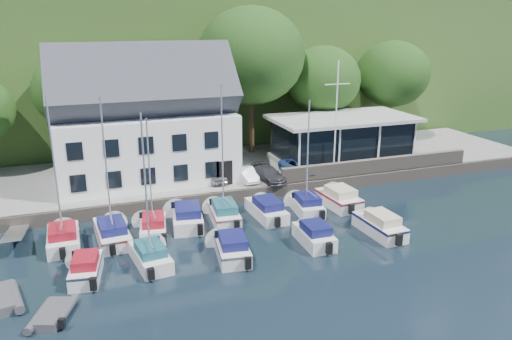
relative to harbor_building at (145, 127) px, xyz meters
The scene contains 34 objects.
ground 18.70m from the harbor_building, 67.01° to the right, with size 180.00×180.00×0.00m, color black.
quay 8.57m from the harbor_building, ahead, with size 60.00×13.00×1.00m, color gray.
quay_face 10.14m from the harbor_building, 38.16° to the right, with size 60.00×0.30×1.00m, color #696054.
hillside 46.11m from the harbor_building, 81.25° to the left, with size 160.00×75.00×16.00m, color #2F4D1D.
field_patch 56.60m from the harbor_building, 74.34° to the left, with size 50.00×30.00×0.30m, color #5A6C36.
harbor_building is the anchor object (origin of this frame).
club_pavilion 18.15m from the harbor_building, ahead, with size 13.20×7.20×4.10m, color black, non-canonical shape.
seawall 20.03m from the harbor_building, 15.03° to the right, with size 18.00×0.50×1.20m, color #696054.
gangway 13.23m from the harbor_building, 141.71° to the right, with size 1.20×6.00×1.40m, color silver, non-canonical shape.
car_silver 6.87m from the harbor_building, 28.28° to the right, with size 1.42×3.52×1.20m, color #A09FA4.
car_white 9.12m from the harbor_building, 24.81° to the right, with size 1.17×3.37×1.11m, color white.
car_dgrey 10.75m from the harbor_building, 23.63° to the right, with size 1.61×3.96×1.15m, color #323238.
car_blue 13.43m from the harbor_building, 14.49° to the right, with size 1.50×3.80×1.30m, color #2F4E91.
flagpole 15.81m from the harbor_building, 14.83° to the right, with size 2.29×0.20×9.54m, color white, non-canonical shape.
tree_1 7.74m from the harbor_building, 130.30° to the left, with size 7.35×7.35×10.05m, color #163810, non-canonical shape.
tree_2 6.15m from the harbor_building, 54.11° to the left, with size 7.32×7.32×10.01m, color #163810, non-canonical shape.
tree_3 12.39m from the harbor_building, 24.82° to the left, with size 10.24×10.24×13.99m, color #163810, non-canonical shape.
tree_4 19.16m from the harbor_building, 14.46° to the left, with size 7.50×7.50×10.25m, color #163810, non-canonical shape.
tree_5 27.38m from the harbor_building, 10.55° to the left, with size 7.74×7.74×10.58m, color #163810, non-canonical shape.
boat_r1_0 11.48m from the harbor_building, 125.62° to the right, with size 2.08×5.73×8.76m, color silver, non-canonical shape.
boat_r1_1 10.19m from the harbor_building, 111.34° to the right, with size 2.05×6.57×8.82m, color silver, non-canonical shape.
boat_r1_2 9.47m from the harbor_building, 96.37° to the right, with size 1.81×5.49×8.52m, color silver, non-canonical shape.
boat_r1_3 9.84m from the harbor_building, 80.63° to the right, with size 2.17×6.17×1.53m, color silver, non-canonical shape.
boat_r1_4 9.67m from the harbor_building, 65.38° to the right, with size 1.93×6.21×9.12m, color silver, non-canonical shape.
boat_r1_5 12.44m from the harbor_building, 51.79° to the right, with size 1.96×6.22×1.43m, color silver, non-canonical shape.
boat_r1_6 13.83m from the harbor_building, 41.92° to the right, with size 1.91×5.53×8.59m, color silver, non-canonical shape.
boat_r1_7 16.52m from the harbor_building, 34.36° to the right, with size 2.18×5.71×1.58m, color silver, non-canonical shape.
boat_r2_0 15.66m from the harbor_building, 111.34° to the right, with size 1.66×4.89×1.43m, color silver, non-canonical shape.
boat_r2_1 13.72m from the harbor_building, 97.80° to the right, with size 1.86×5.67×8.41m, color silver, non-canonical shape.
boat_r2_2 15.23m from the harbor_building, 78.37° to the right, with size 1.96×5.71×1.47m, color silver, non-canonical shape.
boat_r2_3 17.21m from the harbor_building, 59.63° to the right, with size 1.83×5.09×1.47m, color silver, non-canonical shape.
boat_r2_4 20.07m from the harbor_building, 47.59° to the right, with size 1.87×6.02×1.56m, color silver, non-canonical shape.
dinghy_0 18.77m from the harbor_building, 122.17° to the right, with size 1.97×3.29×0.77m, color #3D3D42, non-canonical shape.
dinghy_1 19.57m from the harbor_building, 112.11° to the right, with size 1.68×2.80×0.65m, color #3D3D42, non-canonical shape.
Camera 1 is at (-11.99, -23.97, 13.93)m, focal length 35.00 mm.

